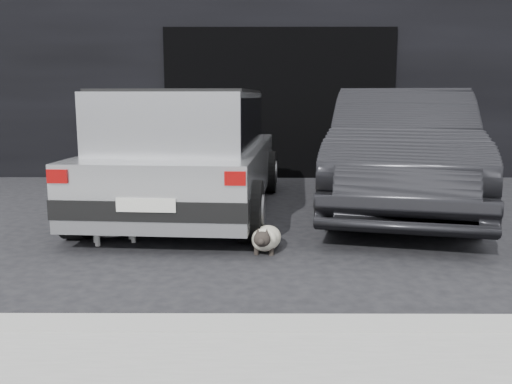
{
  "coord_description": "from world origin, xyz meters",
  "views": [
    {
      "loc": [
        0.64,
        -5.61,
        1.43
      ],
      "look_at": [
        0.61,
        -0.75,
        0.57
      ],
      "focal_mm": 38.0,
      "sensor_mm": 36.0,
      "label": 1
    }
  ],
  "objects_px": {
    "second_car": "(402,149)",
    "cat_siamese": "(266,238)",
    "cat_white": "(118,223)",
    "silver_hatchback": "(189,147)"
  },
  "relations": [
    {
      "from": "second_car",
      "to": "cat_siamese",
      "type": "xyz_separation_m",
      "value": [
        -1.76,
        -2.02,
        -0.64
      ]
    },
    {
      "from": "second_car",
      "to": "cat_siamese",
      "type": "distance_m",
      "value": 2.76
    },
    {
      "from": "cat_siamese",
      "to": "cat_white",
      "type": "bearing_deg",
      "value": -4.33
    },
    {
      "from": "cat_siamese",
      "to": "cat_white",
      "type": "relative_size",
      "value": 1.02
    },
    {
      "from": "silver_hatchback",
      "to": "second_car",
      "type": "height_order",
      "value": "second_car"
    },
    {
      "from": "silver_hatchback",
      "to": "cat_siamese",
      "type": "distance_m",
      "value": 2.1
    },
    {
      "from": "silver_hatchback",
      "to": "cat_siamese",
      "type": "bearing_deg",
      "value": -57.91
    },
    {
      "from": "second_car",
      "to": "cat_siamese",
      "type": "height_order",
      "value": "second_car"
    },
    {
      "from": "second_car",
      "to": "cat_siamese",
      "type": "bearing_deg",
      "value": -117.69
    },
    {
      "from": "cat_siamese",
      "to": "cat_white",
      "type": "height_order",
      "value": "cat_white"
    }
  ]
}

